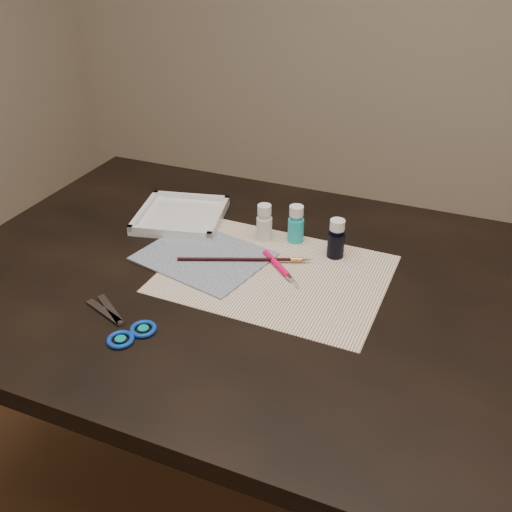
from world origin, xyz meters
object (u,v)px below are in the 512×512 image
at_px(paint_bottle_white, 264,223).
at_px(paint_bottle_cyan, 296,224).
at_px(paint_bottle_navy, 336,239).
at_px(scissors, 113,320).
at_px(palette_tray, 181,215).
at_px(canvas, 204,256).
at_px(paper, 275,274).

distance_m(paint_bottle_white, paint_bottle_cyan, 0.07).
bearing_deg(paint_bottle_navy, scissors, -129.62).
distance_m(paint_bottle_cyan, palette_tray, 0.29).
bearing_deg(palette_tray, canvas, -46.47).
bearing_deg(palette_tray, paint_bottle_cyan, 1.13).
xyz_separation_m(paper, paint_bottle_cyan, (-0.01, 0.14, 0.04)).
bearing_deg(paint_bottle_white, canvas, -126.20).
relative_size(paper, paint_bottle_navy, 5.06).
bearing_deg(paint_bottle_navy, paper, -129.90).
height_order(canvas, paint_bottle_cyan, paint_bottle_cyan).
bearing_deg(paper, paint_bottle_cyan, 92.38).
distance_m(paint_bottle_cyan, paint_bottle_navy, 0.11).
distance_m(paper, paint_bottle_white, 0.15).
height_order(paint_bottle_cyan, scissors, paint_bottle_cyan).
bearing_deg(paint_bottle_cyan, paint_bottle_navy, -16.65).
height_order(paint_bottle_white, paint_bottle_navy, paint_bottle_navy).
bearing_deg(paint_bottle_navy, paint_bottle_cyan, 163.35).
distance_m(paper, paint_bottle_cyan, 0.15).
bearing_deg(paint_bottle_cyan, canvas, -137.91).
relative_size(paper, paint_bottle_cyan, 5.11).
bearing_deg(palette_tray, scissors, -78.86).
bearing_deg(paint_bottle_white, paper, -59.27).
height_order(paint_bottle_navy, scissors, paint_bottle_navy).
distance_m(canvas, paint_bottle_white, 0.16).
bearing_deg(paint_bottle_cyan, scissors, -117.38).
bearing_deg(scissors, paint_bottle_navy, -109.11).
xyz_separation_m(canvas, palette_tray, (-0.13, 0.14, 0.01)).
relative_size(canvas, palette_tray, 1.30).
relative_size(paint_bottle_white, paint_bottle_navy, 0.97).
distance_m(paint_bottle_navy, scissors, 0.49).
bearing_deg(palette_tray, paper, -25.06).
relative_size(paper, canvas, 1.74).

